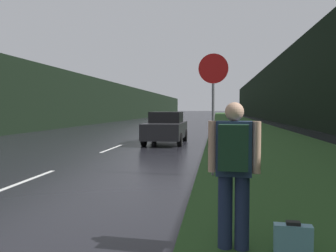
{
  "coord_description": "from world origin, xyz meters",
  "views": [
    {
      "loc": [
        4.42,
        -1.49,
        1.68
      ],
      "look_at": [
        2.19,
        14.75,
        0.9
      ],
      "focal_mm": 38.0,
      "sensor_mm": 36.0,
      "label": 1
    }
  ],
  "objects_px": {
    "stop_sign": "(213,100)",
    "hitchhiker_with_backpack": "(234,166)",
    "suitcase": "(293,239)",
    "car_passing_near": "(166,128)"
  },
  "relations": [
    {
      "from": "suitcase",
      "to": "stop_sign",
      "type": "bearing_deg",
      "value": 106.53
    },
    {
      "from": "stop_sign",
      "to": "hitchhiker_with_backpack",
      "type": "relative_size",
      "value": 1.73
    },
    {
      "from": "stop_sign",
      "to": "suitcase",
      "type": "bearing_deg",
      "value": -78.41
    },
    {
      "from": "suitcase",
      "to": "hitchhiker_with_backpack",
      "type": "bearing_deg",
      "value": -175.89
    },
    {
      "from": "stop_sign",
      "to": "suitcase",
      "type": "distance_m",
      "value": 5.14
    },
    {
      "from": "hitchhiker_with_backpack",
      "to": "car_passing_near",
      "type": "height_order",
      "value": "hitchhiker_with_backpack"
    },
    {
      "from": "stop_sign",
      "to": "hitchhiker_with_backpack",
      "type": "height_order",
      "value": "stop_sign"
    },
    {
      "from": "suitcase",
      "to": "car_passing_near",
      "type": "distance_m",
      "value": 13.42
    },
    {
      "from": "suitcase",
      "to": "car_passing_near",
      "type": "xyz_separation_m",
      "value": [
        -3.34,
        12.98,
        0.58
      ]
    },
    {
      "from": "stop_sign",
      "to": "hitchhiker_with_backpack",
      "type": "bearing_deg",
      "value": -86.45
    }
  ]
}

